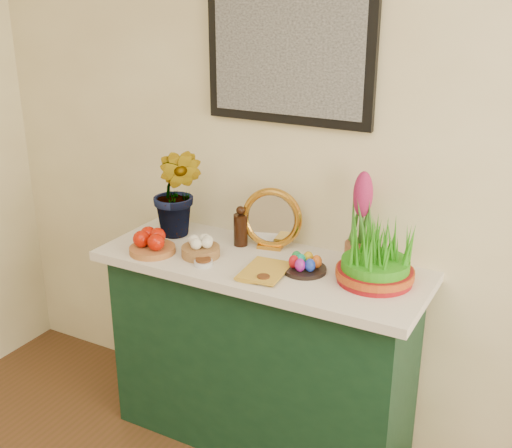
{
  "coord_description": "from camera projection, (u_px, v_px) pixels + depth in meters",
  "views": [
    {
      "loc": [
        0.75,
        -0.17,
        1.98
      ],
      "look_at": [
        -0.41,
        1.95,
        1.07
      ],
      "focal_mm": 45.0,
      "sensor_mm": 36.0,
      "label": 1
    }
  ],
  "objects": [
    {
      "name": "sideboard",
      "position": [
        261.0,
        356.0,
        2.85
      ],
      "size": [
        1.3,
        0.45,
        0.85
      ],
      "primitive_type": "cube",
      "color": "#13341F",
      "rests_on": "ground"
    },
    {
      "name": "tablecloth",
      "position": [
        262.0,
        265.0,
        2.69
      ],
      "size": [
        1.4,
        0.55,
        0.04
      ],
      "primitive_type": "cube",
      "color": "silver",
      "rests_on": "sideboard"
    },
    {
      "name": "hyacinth_green",
      "position": [
        177.0,
        177.0,
        2.86
      ],
      "size": [
        0.31,
        0.27,
        0.56
      ],
      "primitive_type": "imported",
      "rotation": [
        0.0,
        0.0,
        0.15
      ],
      "color": "#347224",
      "rests_on": "tablecloth"
    },
    {
      "name": "apple_bowl",
      "position": [
        152.0,
        244.0,
        2.75
      ],
      "size": [
        0.23,
        0.23,
        0.1
      ],
      "color": "#A86432",
      "rests_on": "tablecloth"
    },
    {
      "name": "garlic_basket",
      "position": [
        201.0,
        248.0,
        2.71
      ],
      "size": [
        0.2,
        0.2,
        0.09
      ],
      "color": "olive",
      "rests_on": "tablecloth"
    },
    {
      "name": "vinegar_cruet",
      "position": [
        241.0,
        228.0,
        2.82
      ],
      "size": [
        0.06,
        0.06,
        0.18
      ],
      "color": "black",
      "rests_on": "tablecloth"
    },
    {
      "name": "mirror",
      "position": [
        272.0,
        219.0,
        2.78
      ],
      "size": [
        0.28,
        0.11,
        0.27
      ],
      "color": "gold",
      "rests_on": "tablecloth"
    },
    {
      "name": "book",
      "position": [
        245.0,
        267.0,
        2.58
      ],
      "size": [
        0.17,
        0.24,
        0.03
      ],
      "primitive_type": "imported",
      "rotation": [
        0.0,
        0.0,
        0.09
      ],
      "color": "gold",
      "rests_on": "tablecloth"
    },
    {
      "name": "spice_dish_left",
      "position": [
        203.0,
        262.0,
        2.63
      ],
      "size": [
        0.08,
        0.08,
        0.03
      ],
      "color": "silver",
      "rests_on": "tablecloth"
    },
    {
      "name": "spice_dish_right",
      "position": [
        263.0,
        279.0,
        2.49
      ],
      "size": [
        0.06,
        0.06,
        0.03
      ],
      "color": "silver",
      "rests_on": "tablecloth"
    },
    {
      "name": "egg_plate",
      "position": [
        304.0,
        265.0,
        2.57
      ],
      "size": [
        0.21,
        0.21,
        0.07
      ],
      "color": "black",
      "rests_on": "tablecloth"
    },
    {
      "name": "hyacinth_pink",
      "position": [
        361.0,
        224.0,
        2.57
      ],
      "size": [
        0.12,
        0.12,
        0.4
      ],
      "color": "#975839",
      "rests_on": "tablecloth"
    },
    {
      "name": "wheatgrass_sabzeh",
      "position": [
        376.0,
        256.0,
        2.46
      ],
      "size": [
        0.3,
        0.3,
        0.25
      ],
      "color": "maroon",
      "rests_on": "tablecloth"
    }
  ]
}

